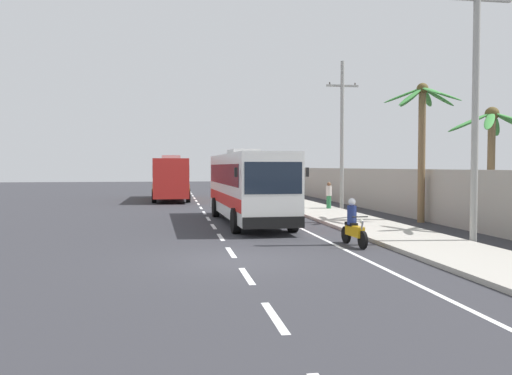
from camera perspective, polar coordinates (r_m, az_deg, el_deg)
name	(u,v)px	position (r m, az deg, el deg)	size (l,w,h in m)	color
ground_plane	(236,260)	(15.13, -2.20, -7.99)	(160.00, 160.00, 0.00)	#303035
sidewalk_kerb	(347,219)	(26.36, 9.98, -3.46)	(3.20, 90.00, 0.14)	#A8A399
lane_markings	(245,214)	(29.73, -1.23, -2.90)	(3.88, 71.00, 0.01)	white
boundary_wall	(387,191)	(31.36, 14.18, -0.35)	(0.24, 60.00, 2.58)	#9E998E
coach_bus_foreground	(248,184)	(24.90, -0.89, 0.36)	(3.11, 11.09, 3.57)	white
coach_bus_far_lane	(171,177)	(42.50, -9.28, 1.15)	(3.05, 10.86, 3.58)	red
motorcycle_beside_bus	(353,226)	(18.07, 10.65, -4.23)	(0.56, 1.96, 1.62)	black
pedestrian_near_kerb	(329,195)	(32.12, 8.00, -0.79)	(0.36, 0.36, 1.61)	#2D7A47
utility_pole_nearest	(476,89)	(19.73, 22.99, 9.94)	(2.48, 0.24, 10.39)	#9E9E99
utility_pole_mid	(342,133)	(32.75, 9.44, 5.91)	(2.04, 0.24, 9.21)	#9E9E99
palm_nearest	(492,140)	(23.22, 24.47, 4.72)	(3.86, 3.55, 5.13)	brown
palm_second	(422,125)	(26.41, 17.80, 6.52)	(3.63, 3.74, 6.73)	brown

